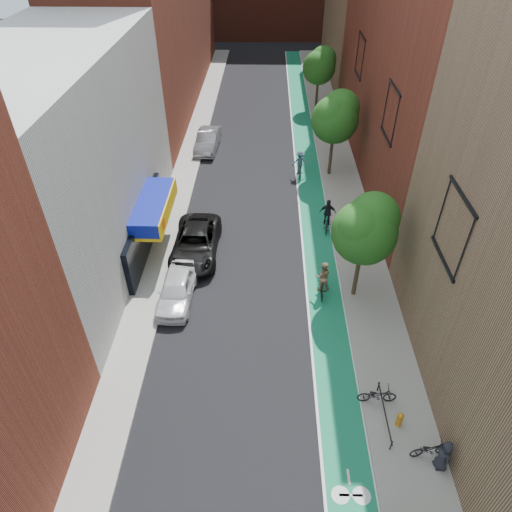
# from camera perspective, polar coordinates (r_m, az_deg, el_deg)

# --- Properties ---
(ground) EXTENTS (160.00, 160.00, 0.00)m
(ground) POSITION_cam_1_polar(r_m,az_deg,el_deg) (19.99, -1.17, -24.84)
(ground) COLOR black
(ground) RESTS_ON ground
(bike_lane) EXTENTS (2.00, 68.00, 0.01)m
(bike_lane) POSITION_cam_1_polar(r_m,az_deg,el_deg) (39.33, 6.42, 11.48)
(bike_lane) COLOR #136F46
(bike_lane) RESTS_ON ground
(sidewalk_left) EXTENTS (2.00, 68.00, 0.15)m
(sidewalk_left) POSITION_cam_1_polar(r_m,az_deg,el_deg) (39.71, -8.41, 11.69)
(sidewalk_left) COLOR gray
(sidewalk_left) RESTS_ON ground
(sidewalk_right) EXTENTS (3.00, 68.00, 0.15)m
(sidewalk_right) POSITION_cam_1_polar(r_m,az_deg,el_deg) (39.60, 10.10, 11.42)
(sidewalk_right) COLOR gray
(sidewalk_right) RESTS_ON ground
(building_left_white) EXTENTS (8.00, 20.00, 12.00)m
(building_left_white) POSITION_cam_1_polar(r_m,az_deg,el_deg) (28.27, -23.33, 10.66)
(building_left_white) COLOR silver
(building_left_white) RESTS_ON ground
(building_right_mid_red) EXTENTS (8.00, 28.00, 22.00)m
(building_right_mid_red) POSITION_cam_1_polar(r_m,az_deg,el_deg) (37.32, 21.49, 25.84)
(building_right_mid_red) COLOR maroon
(building_right_mid_red) RESTS_ON ground
(tree_near) EXTENTS (3.40, 3.36, 6.42)m
(tree_near) POSITION_cam_1_polar(r_m,az_deg,el_deg) (23.61, 13.59, 3.44)
(tree_near) COLOR #332619
(tree_near) RESTS_ON ground
(tree_mid) EXTENTS (3.55, 3.53, 6.74)m
(tree_mid) POSITION_cam_1_polar(r_m,az_deg,el_deg) (35.72, 9.94, 16.87)
(tree_mid) COLOR #332619
(tree_mid) RESTS_ON ground
(tree_far) EXTENTS (3.30, 3.25, 6.21)m
(tree_far) POSITION_cam_1_polar(r_m,az_deg,el_deg) (49.02, 7.96, 22.60)
(tree_far) COLOR #332619
(tree_far) RESTS_ON ground
(parked_car_white) EXTENTS (1.95, 4.55, 1.53)m
(parked_car_white) POSITION_cam_1_polar(r_m,az_deg,el_deg) (25.52, -9.90, -4.12)
(parked_car_white) COLOR silver
(parked_car_white) RESTS_ON ground
(parked_car_black) EXTENTS (2.79, 5.98, 1.66)m
(parked_car_black) POSITION_cam_1_polar(r_m,az_deg,el_deg) (28.52, -7.55, 1.62)
(parked_car_black) COLOR black
(parked_car_black) RESTS_ON ground
(parked_car_silver) EXTENTS (2.05, 5.04, 1.63)m
(parked_car_silver) POSITION_cam_1_polar(r_m,az_deg,el_deg) (41.35, -6.05, 14.17)
(parked_car_silver) COLOR gray
(parked_car_silver) RESTS_ON ground
(cyclist_lane_near) EXTENTS (0.92, 1.75, 2.20)m
(cyclist_lane_near) POSITION_cam_1_polar(r_m,az_deg,el_deg) (25.64, 8.29, -3.12)
(cyclist_lane_near) COLOR black
(cyclist_lane_near) RESTS_ON ground
(cyclist_lane_mid) EXTENTS (1.15, 1.73, 2.22)m
(cyclist_lane_mid) POSITION_cam_1_polar(r_m,az_deg,el_deg) (30.81, 8.92, 4.73)
(cyclist_lane_mid) COLOR black
(cyclist_lane_mid) RESTS_ON ground
(cyclist_lane_far) EXTENTS (1.23, 1.81, 2.18)m
(cyclist_lane_far) POSITION_cam_1_polar(r_m,az_deg,el_deg) (36.79, 5.48, 11.22)
(cyclist_lane_far) COLOR black
(cyclist_lane_far) RESTS_ON ground
(parked_bike_near) EXTENTS (1.74, 0.65, 0.91)m
(parked_bike_near) POSITION_cam_1_polar(r_m,az_deg,el_deg) (21.60, 14.91, -16.43)
(parked_bike_near) COLOR black
(parked_bike_near) RESTS_ON sidewalk_right
(parked_bike_far) EXTENTS (1.71, 0.85, 0.86)m
(parked_bike_far) POSITION_cam_1_polar(r_m,az_deg,el_deg) (20.85, 20.91, -21.59)
(parked_bike_far) COLOR black
(parked_bike_far) RESTS_ON sidewalk_right
(pedestrian) EXTENTS (0.62, 0.85, 1.61)m
(pedestrian) POSITION_cam_1_polar(r_m,az_deg,el_deg) (20.44, 22.44, -22.04)
(pedestrian) COLOR black
(pedestrian) RESTS_ON sidewalk_right
(fire_hydrant) EXTENTS (0.27, 0.27, 0.78)m
(fire_hydrant) POSITION_cam_1_polar(r_m,az_deg,el_deg) (21.22, 17.53, -18.86)
(fire_hydrant) COLOR orange
(fire_hydrant) RESTS_ON sidewalk_right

